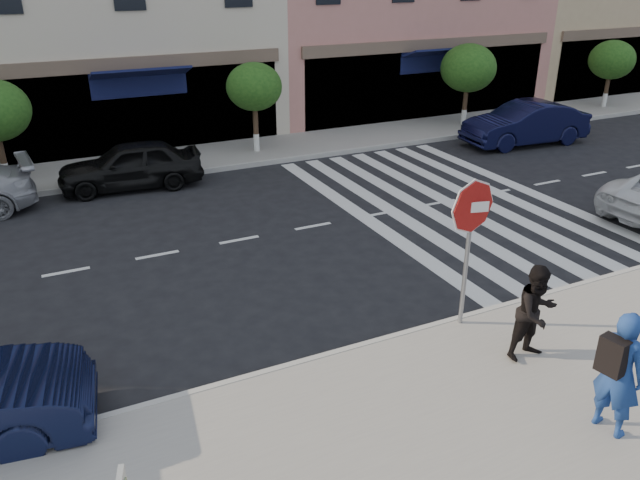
# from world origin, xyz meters

# --- Properties ---
(ground) EXTENTS (120.00, 120.00, 0.00)m
(ground) POSITION_xyz_m (0.00, 0.00, 0.00)
(ground) COLOR black
(ground) RESTS_ON ground
(sidewalk_near) EXTENTS (60.00, 4.50, 0.15)m
(sidewalk_near) POSITION_xyz_m (0.00, -3.75, 0.07)
(sidewalk_near) COLOR gray
(sidewalk_near) RESTS_ON ground
(sidewalk_far) EXTENTS (60.00, 3.00, 0.15)m
(sidewalk_far) POSITION_xyz_m (0.00, 11.00, 0.07)
(sidewalk_far) COLOR gray
(sidewalk_far) RESTS_ON ground
(street_tree_c) EXTENTS (1.90, 1.90, 3.04)m
(street_tree_c) POSITION_xyz_m (3.00, 10.80, 2.36)
(street_tree_c) COLOR #473323
(street_tree_c) RESTS_ON sidewalk_far
(street_tree_ea) EXTENTS (2.20, 2.20, 3.19)m
(street_tree_ea) POSITION_xyz_m (12.00, 10.80, 2.39)
(street_tree_ea) COLOR #473323
(street_tree_ea) RESTS_ON sidewalk_far
(street_tree_eb) EXTENTS (2.00, 2.00, 2.94)m
(street_tree_eb) POSITION_xyz_m (20.00, 10.80, 2.22)
(street_tree_eb) COLOR #473323
(street_tree_eb) RESTS_ON sidewalk_far
(stop_sign) EXTENTS (0.96, 0.29, 2.79)m
(stop_sign) POSITION_xyz_m (2.35, -1.67, 2.15)
(stop_sign) COLOR gray
(stop_sign) RESTS_ON sidewalk_near
(photographer) EXTENTS (0.57, 0.76, 1.90)m
(photographer) POSITION_xyz_m (2.46, -4.87, 1.10)
(photographer) COLOR navy
(photographer) RESTS_ON sidewalk_near
(walker) EXTENTS (0.84, 0.67, 1.67)m
(walker) POSITION_xyz_m (2.74, -3.02, 0.99)
(walker) COLOR black
(walker) RESTS_ON sidewalk_near
(car_far_mid) EXTENTS (4.29, 2.04, 1.42)m
(car_far_mid) POSITION_xyz_m (-1.61, 9.10, 0.71)
(car_far_mid) COLOR black
(car_far_mid) RESTS_ON ground
(car_far_right) EXTENTS (4.83, 2.00, 1.56)m
(car_far_right) POSITION_xyz_m (12.45, 7.79, 0.78)
(car_far_right) COLOR black
(car_far_right) RESTS_ON ground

